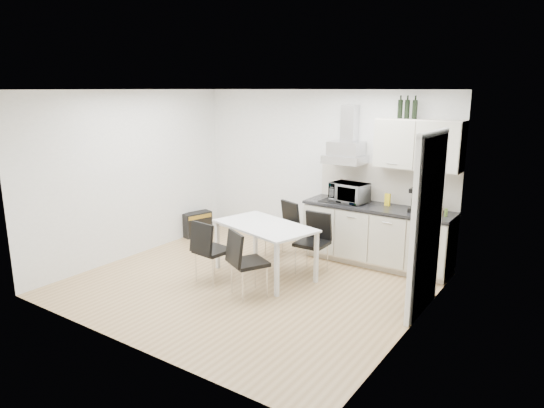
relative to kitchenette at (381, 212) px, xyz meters
The scene contains 15 objects.
ground 2.26m from the kitchenette, 124.42° to the right, with size 4.50×4.50×0.00m, color tan.
wall_back 1.31m from the kitchenette, 167.42° to the left, with size 4.50×0.10×2.60m, color white.
wall_front 3.95m from the kitchenette, 107.65° to the right, with size 4.50×0.10×2.60m, color white.
wall_left 3.88m from the kitchenette, 153.23° to the right, with size 0.10×4.00×2.60m, color white.
wall_right 2.09m from the kitchenette, 58.54° to the right, with size 0.10×4.00×2.60m, color white.
ceiling 2.75m from the kitchenette, 124.42° to the right, with size 4.50×4.50×0.00m, color white.
doorway 1.58m from the kitchenette, 49.23° to the right, with size 0.08×1.04×2.10m, color white.
kitchenette is the anchor object (origin of this frame).
dining_table 1.78m from the kitchenette, 132.00° to the right, with size 1.60×1.16×0.75m.
chair_far_left 1.58m from the kitchenette, 158.93° to the right, with size 0.44×0.50×0.88m, color black, non-canonical shape.
chair_far_right 1.18m from the kitchenette, 127.20° to the right, with size 0.44×0.50×0.88m, color black, non-canonical shape.
chair_near_left 2.55m from the kitchenette, 130.65° to the right, with size 0.44×0.50×0.88m, color black, non-canonical shape.
chair_near_right 2.26m from the kitchenette, 115.19° to the right, with size 0.44×0.50×0.88m, color black, non-canonical shape.
guitar_amp 3.39m from the kitchenette, behind, with size 0.36×0.56×0.44m.
floor_speaker 2.11m from the kitchenette, behind, with size 0.17×0.15×0.28m, color black.
Camera 1 is at (3.77, -4.94, 2.62)m, focal length 32.00 mm.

